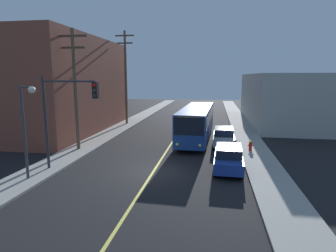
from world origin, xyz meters
TOP-DOWN VIEW (x-y plane):
  - ground_plane at (0.00, 0.00)m, footprint 120.00×120.00m
  - sidewalk_left at (-7.25, 10.00)m, footprint 2.50×90.00m
  - sidewalk_right at (7.25, 10.00)m, footprint 2.50×90.00m
  - lane_stripe_center at (0.00, 15.00)m, footprint 0.16×60.00m
  - building_left_brick at (-13.49, 12.58)m, footprint 10.00×19.16m
  - building_right_warehouse at (14.49, 22.87)m, footprint 12.00×21.30m
  - city_bus at (2.20, 10.02)m, footprint 3.08×12.24m
  - parked_car_blue at (4.84, 1.06)m, footprint 1.96×4.46m
  - parked_car_silver at (4.76, 7.98)m, footprint 1.90×4.44m
  - utility_pole_near at (-7.39, 4.38)m, footprint 2.40×0.28m
  - utility_pole_mid at (-7.31, 17.75)m, footprint 2.40×0.28m
  - traffic_signal_left_corner at (-5.41, -0.77)m, footprint 3.75×0.48m
  - street_lamp_left at (-6.83, -2.80)m, footprint 0.98×0.40m
  - fire_hydrant at (6.85, 5.95)m, footprint 0.44×0.26m

SIDE VIEW (x-z plane):
  - ground_plane at x=0.00m, z-range 0.00..0.00m
  - lane_stripe_center at x=0.00m, z-range 0.00..0.01m
  - sidewalk_left at x=-7.25m, z-range 0.00..0.15m
  - sidewalk_right at x=7.25m, z-range 0.00..0.15m
  - fire_hydrant at x=6.85m, z-range 0.16..1.00m
  - parked_car_blue at x=4.84m, z-range 0.03..1.65m
  - parked_car_silver at x=4.76m, z-range 0.03..1.65m
  - city_bus at x=2.20m, z-range 0.22..3.42m
  - building_right_warehouse at x=14.49m, z-range 0.00..6.51m
  - street_lamp_left at x=-6.83m, z-range 0.99..6.49m
  - traffic_signal_left_corner at x=-5.41m, z-range 1.30..7.30m
  - building_left_brick at x=-13.49m, z-range 0.00..10.31m
  - utility_pole_near at x=-7.39m, z-range 0.65..10.41m
  - utility_pole_mid at x=-7.31m, z-range 0.68..12.28m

